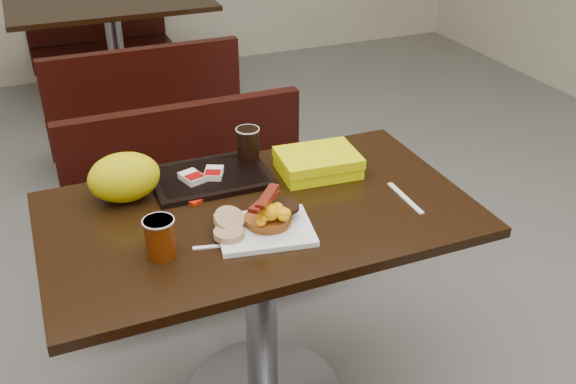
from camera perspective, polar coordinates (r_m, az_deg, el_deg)
name	(u,v)px	position (r m, az deg, el deg)	size (l,w,h in m)	color
table_near	(261,313)	(2.07, -2.36, -10.47)	(1.20, 0.70, 0.75)	black
bench_near_n	(200,209)	(2.63, -7.67, -1.46)	(1.00, 0.46, 0.72)	black
table_far	(118,62)	(4.33, -14.61, 10.90)	(1.20, 0.70, 0.75)	black
bench_far_s	(140,103)	(3.69, -12.76, 7.56)	(1.00, 0.46, 0.72)	black
bench_far_n	(101,35)	(5.00, -15.96, 13.03)	(1.00, 0.46, 0.72)	black
platter	(265,230)	(1.75, -2.02, -3.33)	(0.25, 0.19, 0.01)	white
pancake_stack	(268,219)	(1.75, -1.74, -2.34)	(0.13, 0.13, 0.03)	brown
sausage_patty	(285,207)	(1.77, -0.23, -1.31)	(0.08, 0.08, 0.01)	black
scrambled_eggs	(270,214)	(1.71, -1.59, -1.92)	(0.09, 0.08, 0.05)	#FFBB05
bacon_strips	(265,200)	(1.71, -2.05, -0.72)	(0.15, 0.07, 0.01)	#4B0C05
muffin_bottom	(229,233)	(1.71, -5.18, -3.62)	(0.08, 0.08, 0.02)	tan
muffin_top	(229,219)	(1.74, -5.15, -2.39)	(0.08, 0.08, 0.02)	tan
coffee_cup_near	(160,238)	(1.66, -11.08, -3.95)	(0.07, 0.07, 0.11)	#832B04
fork	(210,247)	(1.70, -6.79, -4.76)	(0.12, 0.02, 0.00)	white
knife	(405,198)	(1.93, 10.18, -0.51)	(0.19, 0.02, 0.00)	white
condiment_syrup	(195,201)	(1.90, -8.07, -0.75)	(0.04, 0.03, 0.01)	#B31B07
condiment_ketchup	(265,207)	(1.85, -2.05, -1.29)	(0.04, 0.03, 0.01)	#8C0504
tray	(211,177)	(2.01, -6.76, 1.32)	(0.35, 0.25, 0.02)	black
hashbrown_sleeve_left	(192,177)	(1.98, -8.37, 1.28)	(0.05, 0.07, 0.02)	silver
hashbrown_sleeve_right	(214,173)	(2.00, -6.49, 1.66)	(0.05, 0.07, 0.02)	silver
coffee_cup_far	(248,143)	(2.09, -3.51, 4.31)	(0.07, 0.07, 0.10)	black
clamshell	(318,163)	(2.03, 2.63, 2.56)	(0.24, 0.18, 0.07)	#E5E403
paper_bag	(124,177)	(1.92, -14.09, 1.26)	(0.21, 0.15, 0.14)	yellow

